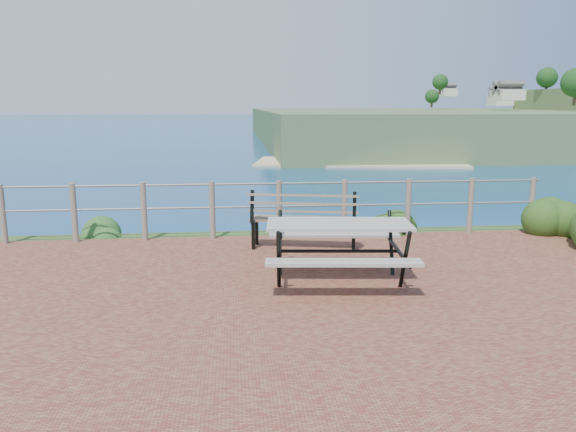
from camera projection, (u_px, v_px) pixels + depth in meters
name	position (u px, v px, depth m)	size (l,w,h in m)	color
ground	(302.00, 305.00, 6.56)	(10.00, 7.00, 0.12)	brown
ocean	(235.00, 111.00, 201.75)	(1200.00, 1200.00, 0.00)	#165D85
safety_railing	(279.00, 206.00, 9.72)	(9.40, 0.10, 1.00)	#6B5B4C
picnic_table	(338.00, 245.00, 7.32)	(1.92, 1.61, 0.78)	gray
park_bench	(304.00, 210.00, 8.97)	(1.78, 0.78, 0.97)	brown
shrub_right_edge	(553.00, 233.00, 10.21)	(0.97, 0.97, 1.39)	#1E3B12
shrub_lip_west	(100.00, 235.00, 10.11)	(0.72, 0.72, 0.45)	#225A24
shrub_lip_east	(392.00, 231.00, 10.41)	(0.82, 0.82, 0.59)	#1E3B12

